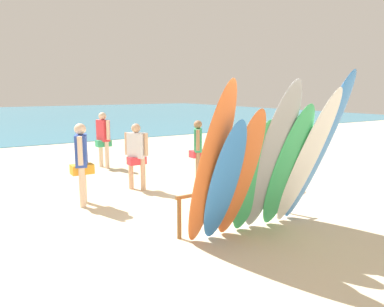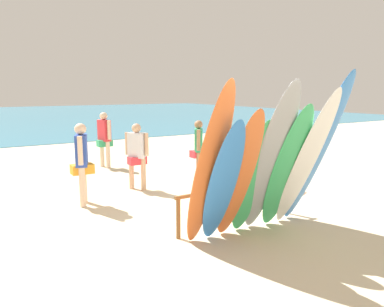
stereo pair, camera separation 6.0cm
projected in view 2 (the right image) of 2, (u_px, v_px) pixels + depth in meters
ground at (58, 138)px, 18.27m from camera, size 60.00×60.00×0.00m
ocean_water at (13, 116)px, 33.22m from camera, size 60.00×40.00×0.02m
surfboard_rack at (238, 195)px, 6.44m from camera, size 2.48×0.07×0.70m
surfboard_orange_0 at (210, 167)px, 5.28m from camera, size 0.57×0.95×2.48m
surfboard_blue_1 at (223, 184)px, 5.44m from camera, size 0.56×0.93×1.95m
surfboard_orange_2 at (239, 176)px, 5.60m from camera, size 0.54×0.91×2.08m
surfboard_green_3 at (252, 178)px, 5.84m from camera, size 0.56×0.80×1.91m
surfboard_grey_4 at (270, 160)px, 5.80m from camera, size 0.66×1.14×2.49m
surfboard_green_5 at (287, 169)px, 6.01m from camera, size 0.64×0.99×2.14m
surfboard_white_6 at (307, 160)px, 6.10m from camera, size 0.66×1.15×2.37m
surfboard_blue_7 at (317, 151)px, 6.22m from camera, size 0.65×1.25×2.64m
beachgoer_strolling at (198, 146)px, 9.61m from camera, size 0.40×0.51×1.55m
beachgoer_photographing at (104, 136)px, 11.18m from camera, size 0.43×0.62×1.67m
beachgoer_by_water at (137, 152)px, 8.70m from camera, size 0.41×0.47×1.56m
beachgoer_near_rack at (82, 158)px, 7.52m from camera, size 0.43×0.60×1.67m
beach_chair_red at (246, 159)px, 10.35m from camera, size 0.75×0.85×0.81m
beach_chair_blue at (283, 164)px, 9.77m from camera, size 0.61×0.82×0.79m
beach_chair_striped at (277, 173)px, 8.69m from camera, size 0.76×0.88×0.79m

